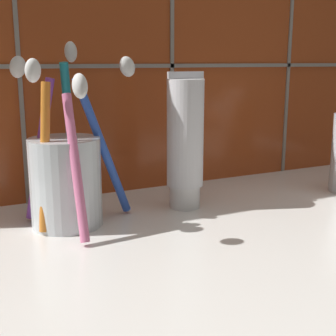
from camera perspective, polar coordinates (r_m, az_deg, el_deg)
sink_counter at (r=48.27cm, az=8.73°, el=-8.84°), size 77.34×39.86×2.00cm
tile_wall_backsplash at (r=62.66cm, az=-1.52°, el=17.62°), size 87.34×1.72×47.78cm
toothbrush_cup at (r=49.04cm, az=-12.33°, el=-0.78°), size 13.35×13.36×18.94cm
toothpaste_tube at (r=53.41cm, az=2.10°, el=3.22°), size 4.41×4.20×15.63cm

